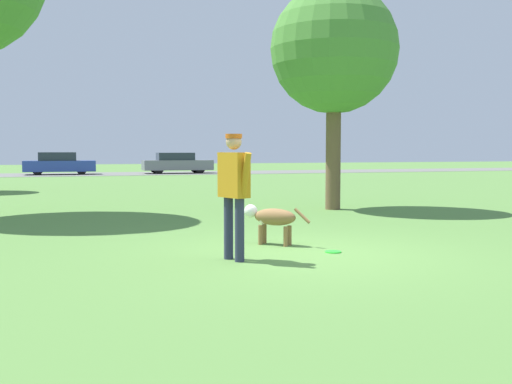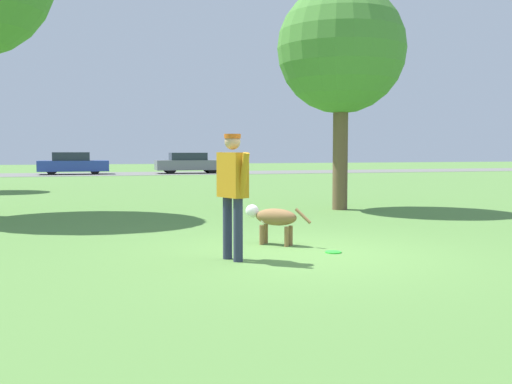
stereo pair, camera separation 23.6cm
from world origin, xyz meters
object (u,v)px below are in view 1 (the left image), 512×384
object	(u,v)px
parked_car_grey	(177,163)
person	(234,185)
parked_car_blue	(59,164)
frisbee	(333,252)
tree_near_right	(334,51)
dog	(271,218)

from	to	relation	value
parked_car_grey	person	bearing A→B (deg)	-98.56
parked_car_blue	parked_car_grey	xyz separation A→B (m)	(7.40, -0.42, 0.00)
person	frisbee	xyz separation A→B (m)	(1.58, 0.14, -1.04)
frisbee	tree_near_right	distance (m)	7.74
frisbee	tree_near_right	xyz separation A→B (m)	(2.89, 5.94, 4.04)
person	dog	xyz separation A→B (m)	(0.96, 1.13, -0.61)
frisbee	parked_car_blue	distance (m)	31.82
person	parked_car_blue	world-z (taller)	person
person	dog	distance (m)	1.60
tree_near_right	frisbee	bearing A→B (deg)	-115.92
frisbee	person	bearing A→B (deg)	-174.79
dog	tree_near_right	world-z (taller)	tree_near_right
person	parked_car_blue	bearing A→B (deg)	164.50
frisbee	dog	bearing A→B (deg)	122.36
tree_near_right	parked_car_grey	world-z (taller)	tree_near_right
dog	frisbee	distance (m)	1.24
parked_car_blue	tree_near_right	bearing A→B (deg)	-74.85
frisbee	parked_car_grey	size ratio (longest dim) A/B	0.05
dog	parked_car_blue	world-z (taller)	parked_car_blue
dog	tree_near_right	bearing A→B (deg)	-80.08
parked_car_blue	parked_car_grey	distance (m)	7.42
frisbee	parked_car_blue	xyz separation A→B (m)	(-3.61, 31.60, 0.67)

